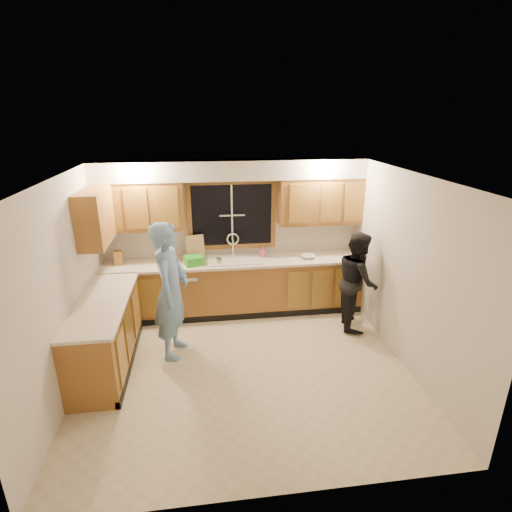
{
  "coord_description": "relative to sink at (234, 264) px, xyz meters",
  "views": [
    {
      "loc": [
        -0.46,
        -4.44,
        3.18
      ],
      "look_at": [
        0.23,
        0.65,
        1.33
      ],
      "focal_mm": 28.0,
      "sensor_mm": 36.0,
      "label": 1
    }
  ],
  "objects": [
    {
      "name": "wall_left",
      "position": [
        -2.1,
        -1.6,
        0.39
      ],
      "size": [
        0.0,
        3.8,
        3.8
      ],
      "primitive_type": "plane",
      "rotation": [
        1.57,
        0.0,
        1.57
      ],
      "color": "beige",
      "rests_on": "ground"
    },
    {
      "name": "floor",
      "position": [
        0.0,
        -1.6,
        -0.86
      ],
      "size": [
        4.2,
        4.2,
        0.0
      ],
      "primitive_type": "plane",
      "color": "beige",
      "rests_on": "ground"
    },
    {
      "name": "upper_cabinets_return",
      "position": [
        -1.94,
        -0.48,
        0.96
      ],
      "size": [
        0.33,
        0.9,
        0.75
      ],
      "primitive_type": "cube",
      "color": "#96612B",
      "rests_on": "wall_left"
    },
    {
      "name": "base_cabinets_left",
      "position": [
        -1.8,
        -1.25,
        -0.42
      ],
      "size": [
        0.6,
        1.9,
        0.88
      ],
      "primitive_type": "cube",
      "color": "#96612B",
      "rests_on": "ground"
    },
    {
      "name": "ceiling",
      "position": [
        0.0,
        -1.6,
        1.64
      ],
      "size": [
        4.2,
        4.2,
        0.0
      ],
      "primitive_type": "plane",
      "rotation": [
        3.14,
        0.0,
        0.0
      ],
      "color": "silver"
    },
    {
      "name": "woman",
      "position": [
        1.82,
        -0.71,
        -0.1
      ],
      "size": [
        0.7,
        0.83,
        1.53
      ],
      "primitive_type": "imported",
      "rotation": [
        0.0,
        0.0,
        1.4
      ],
      "color": "black",
      "rests_on": "floor"
    },
    {
      "name": "wall_right",
      "position": [
        2.1,
        -1.6,
        0.39
      ],
      "size": [
        0.0,
        3.8,
        3.8
      ],
      "primitive_type": "plane",
      "rotation": [
        1.57,
        0.0,
        -1.57
      ],
      "color": "beige",
      "rests_on": "ground"
    },
    {
      "name": "upper_cabinets_left",
      "position": [
        -1.43,
        0.13,
        0.96
      ],
      "size": [
        1.35,
        0.33,
        0.75
      ],
      "primitive_type": "cube",
      "color": "#96612B",
      "rests_on": "wall_back"
    },
    {
      "name": "window_frame",
      "position": [
        0.0,
        0.29,
        0.74
      ],
      "size": [
        1.44,
        0.03,
        1.14
      ],
      "color": "black",
      "rests_on": "wall_back"
    },
    {
      "name": "dishwasher",
      "position": [
        -0.85,
        -0.01,
        -0.45
      ],
      "size": [
        0.6,
        0.56,
        0.82
      ],
      "primitive_type": "cube",
      "color": "white",
      "rests_on": "floor"
    },
    {
      "name": "can_left",
      "position": [
        -0.24,
        -0.2,
        0.11
      ],
      "size": [
        0.07,
        0.07,
        0.11
      ],
      "primitive_type": "cylinder",
      "rotation": [
        0.0,
        0.0,
        -0.2
      ],
      "color": "#BDB092",
      "rests_on": "countertop_back"
    },
    {
      "name": "soffit",
      "position": [
        0.0,
        0.12,
        1.49
      ],
      "size": [
        4.2,
        0.35,
        0.3
      ],
      "primitive_type": "cube",
      "color": "silver",
      "rests_on": "wall_back"
    },
    {
      "name": "bowl",
      "position": [
        1.22,
        -0.06,
        0.08
      ],
      "size": [
        0.26,
        0.26,
        0.06
      ],
      "primitive_type": "imported",
      "rotation": [
        0.0,
        0.0,
        0.14
      ],
      "color": "silver",
      "rests_on": "countertop_back"
    },
    {
      "name": "stove",
      "position": [
        -1.8,
        -1.82,
        -0.41
      ],
      "size": [
        0.58,
        0.75,
        0.9
      ],
      "primitive_type": "cube",
      "color": "white",
      "rests_on": "floor"
    },
    {
      "name": "wall_back",
      "position": [
        0.0,
        0.3,
        0.39
      ],
      "size": [
        4.2,
        0.0,
        4.2
      ],
      "primitive_type": "plane",
      "rotation": [
        1.57,
        0.0,
        0.0
      ],
      "color": "beige",
      "rests_on": "ground"
    },
    {
      "name": "soap_bottle",
      "position": [
        0.48,
        0.12,
        0.15
      ],
      "size": [
        0.09,
        0.09,
        0.18
      ],
      "primitive_type": "imported",
      "rotation": [
        0.0,
        0.0,
        -0.07
      ],
      "color": "pink",
      "rests_on": "countertop_back"
    },
    {
      "name": "knife_block",
      "position": [
        -1.81,
        0.04,
        0.17
      ],
      "size": [
        0.13,
        0.11,
        0.23
      ],
      "primitive_type": "cube",
      "rotation": [
        0.0,
        0.0,
        0.06
      ],
      "color": "olive",
      "rests_on": "countertop_back"
    },
    {
      "name": "cutting_board",
      "position": [
        -0.61,
        0.15,
        0.26
      ],
      "size": [
        0.32,
        0.18,
        0.4
      ],
      "primitive_type": "cube",
      "rotation": [
        -0.21,
        0.0,
        0.29
      ],
      "color": "tan",
      "rests_on": "countertop_back"
    },
    {
      "name": "dish_crate",
      "position": [
        -0.64,
        -0.09,
        0.12
      ],
      "size": [
        0.35,
        0.33,
        0.13
      ],
      "primitive_type": "cube",
      "rotation": [
        0.0,
        0.0,
        0.29
      ],
      "color": "green",
      "rests_on": "countertop_back"
    },
    {
      "name": "can_right",
      "position": [
        -0.26,
        -0.17,
        0.11
      ],
      "size": [
        0.08,
        0.08,
        0.11
      ],
      "primitive_type": "cylinder",
      "rotation": [
        0.0,
        0.0,
        0.27
      ],
      "color": "#BDB092",
      "rests_on": "countertop_back"
    },
    {
      "name": "base_cabinets_back",
      "position": [
        0.0,
        -0.0,
        -0.42
      ],
      "size": [
        4.2,
        0.6,
        0.88
      ],
      "primitive_type": "cube",
      "color": "#96612B",
      "rests_on": "ground"
    },
    {
      "name": "upper_cabinets_right",
      "position": [
        1.43,
        0.13,
        0.96
      ],
      "size": [
        1.35,
        0.33,
        0.75
      ],
      "primitive_type": "cube",
      "color": "#96612B",
      "rests_on": "wall_back"
    },
    {
      "name": "countertop_back",
      "position": [
        0.0,
        -0.02,
        0.04
      ],
      "size": [
        4.2,
        0.63,
        0.04
      ],
      "primitive_type": "cube",
      "color": "beige",
      "rests_on": "base_cabinets_back"
    },
    {
      "name": "man",
      "position": [
        -0.93,
        -1.11,
        0.08
      ],
      "size": [
        0.58,
        0.77,
        1.89
      ],
      "primitive_type": "imported",
      "rotation": [
        0.0,
        0.0,
        1.37
      ],
      "color": "#6994C7",
      "rests_on": "floor"
    },
    {
      "name": "sink",
      "position": [
        0.0,
        0.0,
        0.0
      ],
      "size": [
        0.86,
        0.52,
        0.57
      ],
      "color": "white",
      "rests_on": "countertop_back"
    },
    {
      "name": "countertop_left",
      "position": [
        -1.79,
        -1.25,
        0.04
      ],
      "size": [
        0.63,
        1.9,
        0.04
      ],
      "primitive_type": "cube",
      "color": "beige",
      "rests_on": "base_cabinets_left"
    }
  ]
}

